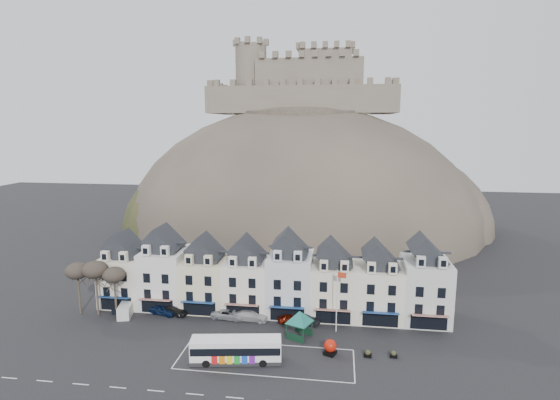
# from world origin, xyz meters

# --- Properties ---
(ground) EXTENTS (300.00, 300.00, 0.00)m
(ground) POSITION_xyz_m (0.00, 0.00, 0.00)
(ground) COLOR black
(ground) RESTS_ON ground
(coach_bay_markings) EXTENTS (22.00, 7.50, 0.01)m
(coach_bay_markings) POSITION_xyz_m (2.00, 1.25, 0.00)
(coach_bay_markings) COLOR silver
(coach_bay_markings) RESTS_ON ground
(townhouse_terrace) EXTENTS (54.40, 9.35, 11.80)m
(townhouse_terrace) POSITION_xyz_m (0.15, 15.97, 5.30)
(townhouse_terrace) COLOR white
(townhouse_terrace) RESTS_ON ground
(castle_hill) EXTENTS (100.00, 76.00, 68.00)m
(castle_hill) POSITION_xyz_m (1.25, 68.95, 0.11)
(castle_hill) COLOR #3E3830
(castle_hill) RESTS_ON ground
(castle) EXTENTS (50.20, 22.20, 22.00)m
(castle) POSITION_xyz_m (0.51, 75.93, 40.19)
(castle) COLOR #6A5C51
(castle) RESTS_ON ground
(tree_left_far) EXTENTS (3.61, 3.61, 8.24)m
(tree_left_far) POSITION_xyz_m (-29.00, 10.50, 6.90)
(tree_left_far) COLOR #3C2E26
(tree_left_far) RESTS_ON ground
(tree_left_mid) EXTENTS (3.78, 3.78, 8.64)m
(tree_left_mid) POSITION_xyz_m (-26.00, 10.50, 7.24)
(tree_left_mid) COLOR #3C2E26
(tree_left_mid) RESTS_ON ground
(tree_left_near) EXTENTS (3.43, 3.43, 7.84)m
(tree_left_near) POSITION_xyz_m (-23.00, 10.50, 6.55)
(tree_left_near) COLOR #3C2E26
(tree_left_near) RESTS_ON ground
(bus) EXTENTS (11.45, 4.27, 3.16)m
(bus) POSITION_xyz_m (-1.54, 0.10, 1.74)
(bus) COLOR #262628
(bus) RESTS_ON ground
(bus_shelter) EXTENTS (5.68, 5.68, 3.92)m
(bus_shelter) POSITION_xyz_m (5.66, 7.45, 3.04)
(bus_shelter) COLOR black
(bus_shelter) RESTS_ON ground
(red_buoy) EXTENTS (1.81, 1.81, 2.03)m
(red_buoy) POSITION_xyz_m (10.00, 3.49, 1.04)
(red_buoy) COLOR black
(red_buoy) RESTS_ON ground
(flagpole) EXTENTS (1.31, 0.34, 9.17)m
(flagpole) POSITION_xyz_m (10.79, 9.98, 5.24)
(flagpole) COLOR silver
(flagpole) RESTS_ON ground
(white_van) EXTENTS (2.75, 4.46, 1.90)m
(white_van) POSITION_xyz_m (-21.58, 10.79, 0.95)
(white_van) COLOR silver
(white_van) RESTS_ON ground
(planter_west) EXTENTS (1.05, 0.69, 0.99)m
(planter_west) POSITION_xyz_m (14.76, 3.50, 0.47)
(planter_west) COLOR black
(planter_west) RESTS_ON ground
(planter_east) EXTENTS (0.97, 0.66, 0.94)m
(planter_east) POSITION_xyz_m (18.00, 3.82, 0.45)
(planter_east) COLOR black
(planter_east) RESTS_ON ground
(car_navy) EXTENTS (4.97, 3.07, 1.58)m
(car_navy) POSITION_xyz_m (-16.00, 12.00, 0.79)
(car_navy) COLOR #0C1B3D
(car_navy) RESTS_ON ground
(car_black) EXTENTS (4.80, 2.64, 1.50)m
(car_black) POSITION_xyz_m (-14.39, 12.00, 0.75)
(car_black) COLOR black
(car_black) RESTS_ON ground
(car_silver) EXTENTS (5.42, 2.91, 1.47)m
(car_silver) POSITION_xyz_m (-5.60, 12.00, 0.74)
(car_silver) COLOR #A2A5AA
(car_silver) RESTS_ON ground
(car_white) EXTENTS (5.42, 2.42, 1.54)m
(car_white) POSITION_xyz_m (-2.14, 11.88, 0.77)
(car_white) COLOR silver
(car_white) RESTS_ON ground
(car_maroon) EXTENTS (4.26, 2.91, 1.35)m
(car_maroon) POSITION_xyz_m (3.95, 12.00, 0.67)
(car_maroon) COLOR #591005
(car_maroon) RESTS_ON ground
(car_charcoal) EXTENTS (4.97, 3.17, 1.55)m
(car_charcoal) POSITION_xyz_m (6.00, 12.00, 0.77)
(car_charcoal) COLOR black
(car_charcoal) RESTS_ON ground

